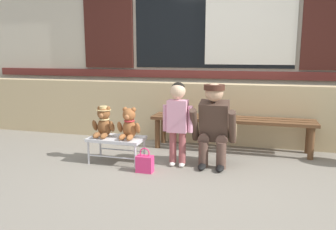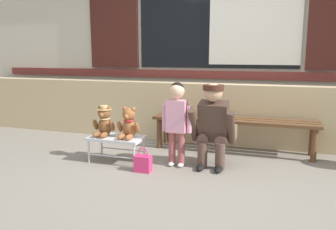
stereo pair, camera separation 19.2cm
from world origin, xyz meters
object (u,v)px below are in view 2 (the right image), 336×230
Objects in this scene: teddy_bear_with_hat at (104,122)px; adult_crouching at (214,125)px; small_display_bench at (117,140)px; handbag_on_ground at (143,163)px; child_standing at (177,115)px; teddy_bear_plain at (129,124)px; wooden_bench_long at (233,123)px.

adult_crouching reaches higher than teddy_bear_with_hat.
handbag_on_ground is at bearing -28.77° from small_display_bench.
child_standing is 3.52× the size of handbag_on_ground.
child_standing is at bearing -163.69° from adult_crouching.
teddy_bear_plain is at bearing 138.78° from handbag_on_ground.
teddy_bear_plain reaches higher than wooden_bench_long.
small_display_bench is 1.76× the size of teddy_bear_with_hat.
wooden_bench_long is 3.28× the size of small_display_bench.
small_display_bench is at bearing -175.03° from child_standing.
handbag_on_ground is (0.59, -0.24, -0.38)m from teddy_bear_with_hat.
wooden_bench_long is 2.19× the size of child_standing.
wooden_bench_long is 1.65m from teddy_bear_with_hat.
adult_crouching reaches higher than teddy_bear_plain.
teddy_bear_plain is at bearing 0.51° from small_display_bench.
wooden_bench_long is 2.21× the size of adult_crouching.
adult_crouching is at bearing 31.17° from handbag_on_ground.
small_display_bench is 2.35× the size of handbag_on_ground.
teddy_bear_plain is 0.38× the size of adult_crouching.
teddy_bear_plain is at bearing -141.91° from wooden_bench_long.
teddy_bear_with_hat reaches higher than small_display_bench.
adult_crouching is (-0.13, -0.67, 0.11)m from wooden_bench_long.
teddy_bear_plain is 1.34× the size of handbag_on_ground.
wooden_bench_long is 7.72× the size of handbag_on_ground.
child_standing is 0.65m from handbag_on_ground.
child_standing reaches higher than teddy_bear_with_hat.
teddy_bear_with_hat is (-0.16, 0.00, 0.21)m from small_display_bench.
handbag_on_ground is at bearing -41.22° from teddy_bear_plain.
wooden_bench_long is at bearing 31.19° from teddy_bear_with_hat.
adult_crouching is (1.12, 0.18, 0.21)m from small_display_bench.
adult_crouching reaches higher than small_display_bench.
wooden_bench_long is at bearing 79.49° from adult_crouching.
teddy_bear_with_hat is 1.00× the size of teddy_bear_plain.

